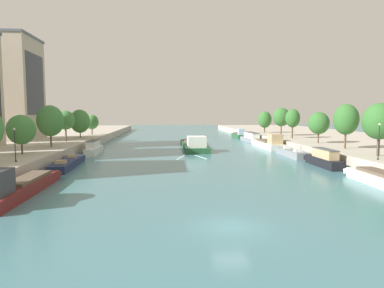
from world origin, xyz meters
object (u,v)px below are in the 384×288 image
at_px(moored_boat_right_downstream, 291,153).
at_px(tree_left_far, 65,120).
at_px(moored_boat_left_midway, 19,186).
at_px(moored_boat_right_gap_after, 251,138).
at_px(moored_boat_right_end, 268,143).
at_px(lamppost_left_bank, 15,143).
at_px(barge_midriver, 194,144).
at_px(tree_right_midway, 380,121).
at_px(tree_right_far, 346,119).
at_px(tree_right_nearest, 265,120).
at_px(lamppost_right_bank, 379,140).
at_px(tree_right_past_mid, 293,118).
at_px(moored_boat_left_second, 94,148).
at_px(moored_boat_right_second, 323,159).
at_px(moored_boat_left_gap_after, 68,163).
at_px(tree_right_second, 281,117).
at_px(tree_left_midway, 80,121).
at_px(tree_left_second, 50,121).
at_px(tree_left_end_of_row, 21,130).
at_px(tree_right_distant, 319,123).
at_px(moored_boat_right_near, 239,135).
at_px(tree_left_past_mid, 92,122).

distance_m(moored_boat_right_downstream, tree_left_far, 46.51).
bearing_deg(moored_boat_left_midway, moored_boat_right_downstream, 35.69).
bearing_deg(moored_boat_right_gap_after, moored_boat_right_end, -90.81).
bearing_deg(lamppost_left_bank, tree_left_far, 94.87).
xyz_separation_m(barge_midriver, tree_right_midway, (23.46, -30.80, 5.97)).
distance_m(moored_boat_right_gap_after, tree_right_far, 38.80).
distance_m(tree_right_nearest, lamppost_right_bank, 58.96).
xyz_separation_m(barge_midriver, moored_boat_right_end, (17.29, 0.00, 0.09)).
bearing_deg(tree_right_past_mid, tree_right_far, -89.43).
xyz_separation_m(moored_boat_left_second, moored_boat_right_second, (37.96, -18.49, -0.01)).
bearing_deg(moored_boat_left_gap_after, moored_boat_left_second, 88.04).
xyz_separation_m(tree_right_midway, tree_right_second, (0.79, 42.11, 0.05)).
relative_size(tree_left_midway, tree_right_nearest, 1.06).
distance_m(tree_right_past_mid, lamppost_right_bank, 36.92).
xyz_separation_m(moored_boat_right_end, tree_left_second, (-44.32, -13.57, 5.64)).
height_order(tree_right_far, tree_right_second, tree_right_far).
xyz_separation_m(moored_boat_left_midway, tree_left_far, (-6.81, 39.32, 5.59)).
distance_m(moored_boat_right_second, lamppost_right_bank, 9.08).
bearing_deg(tree_right_far, tree_right_midway, -93.37).
distance_m(tree_right_second, lamppost_left_bank, 66.13).
distance_m(tree_left_end_of_row, tree_left_second, 11.48).
xyz_separation_m(moored_boat_left_gap_after, moored_boat_right_end, (38.40, 24.30, 0.47)).
bearing_deg(tree_left_second, moored_boat_left_second, 38.35).
bearing_deg(tree_right_distant, lamppost_right_bank, -97.55).
relative_size(tree_right_far, lamppost_left_bank, 1.79).
bearing_deg(tree_left_second, tree_right_far, -8.32).
height_order(moored_boat_left_gap_after, lamppost_right_bank, lamppost_right_bank).
relative_size(moored_boat_right_gap_after, tree_right_past_mid, 2.01).
height_order(moored_boat_left_midway, tree_right_past_mid, tree_right_past_mid).
bearing_deg(moored_boat_right_near, moored_boat_right_downstream, -90.62).
bearing_deg(tree_left_end_of_row, tree_left_past_mid, 89.22).
bearing_deg(tree_right_midway, tree_left_second, 161.16).
bearing_deg(moored_boat_right_near, tree_left_past_mid, -163.48).
bearing_deg(moored_boat_right_second, moored_boat_right_gap_after, 89.83).
height_order(tree_left_far, tree_right_second, tree_right_second).
bearing_deg(tree_right_nearest, tree_left_second, -143.20).
xyz_separation_m(moored_boat_right_downstream, moored_boat_right_gap_after, (0.57, 31.79, 0.45)).
bearing_deg(moored_boat_right_gap_after, tree_right_midway, -82.89).
bearing_deg(tree_left_far, moored_boat_right_end, 3.53).
distance_m(moored_boat_right_downstream, tree_left_second, 44.42).
xyz_separation_m(moored_boat_right_second, tree_left_far, (-44.91, 24.18, 5.41)).
bearing_deg(tree_right_midway, tree_left_past_mid, 135.18).
relative_size(tree_left_end_of_row, tree_left_second, 0.78).
bearing_deg(tree_right_nearest, moored_boat_right_end, -104.73).
bearing_deg(lamppost_left_bank, tree_left_end_of_row, 107.24).
distance_m(tree_left_end_of_row, tree_right_far, 51.57).
xyz_separation_m(tree_right_past_mid, lamppost_left_bank, (-48.75, -35.04, -2.43)).
distance_m(moored_boat_left_second, moored_boat_right_near, 55.69).
height_order(moored_boat_left_gap_after, lamppost_left_bank, lamppost_left_bank).
height_order(moored_boat_left_midway, lamppost_right_bank, lamppost_right_bank).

